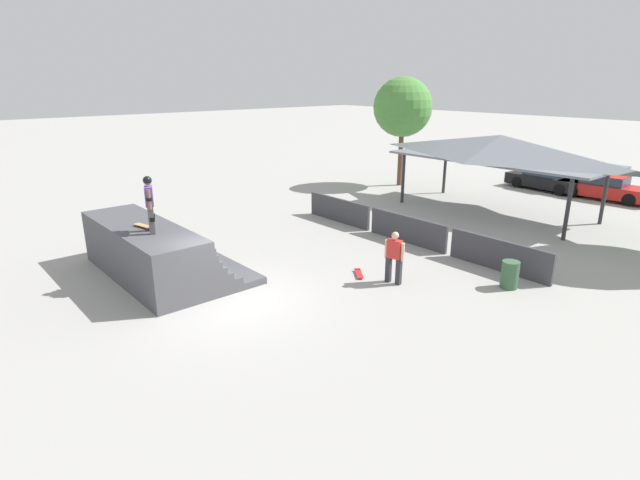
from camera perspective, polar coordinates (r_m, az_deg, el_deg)
name	(u,v)px	position (r m, az deg, el deg)	size (l,w,h in m)	color
ground_plane	(230,301)	(14.64, -10.22, -6.87)	(160.00, 160.00, 0.00)	#A3A09B
quarter_pipe_ramp	(154,253)	(16.84, -18.48, -1.38)	(5.90, 3.55, 1.73)	#4C4C51
skater_on_deck	(149,201)	(15.35, -18.91, 4.29)	(0.72, 0.43, 1.69)	#4C4C51
skateboard_on_deck	(145,226)	(16.14, -19.41, 1.53)	(0.87, 0.39, 0.09)	red
bystander_walking	(394,255)	(15.46, 8.49, -1.70)	(0.67, 0.31, 1.67)	#2D2D33
skateboard_on_ground	(359,273)	(16.27, 4.45, -3.80)	(0.77, 0.65, 0.09)	silver
barrier_fence	(407,229)	(19.57, 9.94, 1.20)	(11.46, 0.12, 1.05)	#3D3D42
pavilion_shelter	(500,148)	(24.67, 19.86, 9.88)	(9.74, 4.13, 3.64)	#2D2D33
tree_beside_pavilion	(403,107)	(29.91, 9.45, 14.73)	(3.37, 3.37, 6.22)	brown
trash_bin	(510,275)	(16.18, 20.87, -3.72)	(0.52, 0.52, 0.85)	#385B3D
parked_car_black	(546,179)	(31.47, 24.38, 6.34)	(4.42, 2.08, 1.27)	black
parked_car_red	(605,188)	(30.35, 29.81, 5.19)	(4.57, 1.86, 1.27)	red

